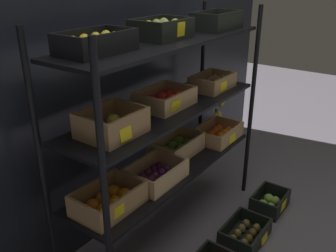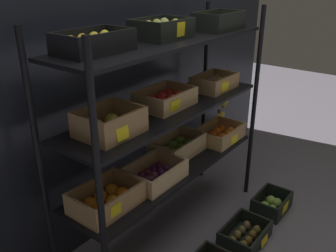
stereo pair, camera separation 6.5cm
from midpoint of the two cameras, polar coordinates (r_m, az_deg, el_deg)
ground_plane at (r=2.68m, az=-0.72°, el=-15.83°), size 10.00×10.00×0.00m
storefront_wall at (r=2.41m, az=-9.07°, el=10.90°), size 3.94×0.12×2.37m
display_rack at (r=2.23m, az=-0.85°, el=2.51°), size 1.67×0.47×1.48m
crate_ground_kiwi at (r=2.62m, az=11.22°, el=-16.19°), size 0.35×0.26×0.12m
crate_ground_apple_green at (r=2.95m, az=14.98°, el=-11.46°), size 0.31×0.22×0.13m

